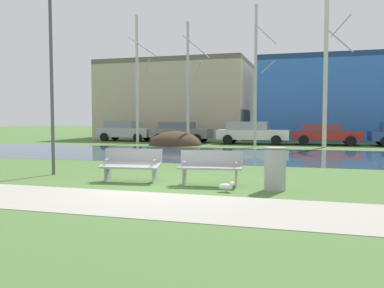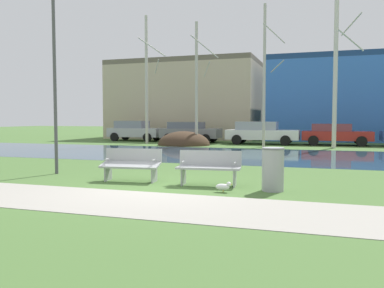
{
  "view_description": "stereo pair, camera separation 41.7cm",
  "coord_description": "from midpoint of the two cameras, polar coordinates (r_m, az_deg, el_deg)",
  "views": [
    {
      "loc": [
        3.43,
        -9.01,
        1.68
      ],
      "look_at": [
        0.36,
        1.62,
        0.98
      ],
      "focal_mm": 37.73,
      "sensor_mm": 36.0,
      "label": 1
    },
    {
      "loc": [
        3.83,
        -8.89,
        1.68
      ],
      "look_at": [
        0.36,
        1.62,
        0.98
      ],
      "focal_mm": 37.73,
      "sensor_mm": 36.0,
      "label": 2
    }
  ],
  "objects": [
    {
      "name": "parked_hatch_third_white",
      "position": [
        26.99,
        8.01,
        1.66
      ],
      "size": [
        4.7,
        2.12,
        1.49
      ],
      "color": "silver",
      "rests_on": "ground"
    },
    {
      "name": "birch_center",
      "position": [
        24.74,
        18.0,
        10.04
      ],
      "size": [
        1.6,
        2.79,
        8.84
      ],
      "color": "beige",
      "rests_on": "ground"
    },
    {
      "name": "parked_sedan_second_grey",
      "position": [
        28.72,
        -2.05,
        1.78
      ],
      "size": [
        4.18,
        2.14,
        1.45
      ],
      "color": "slate",
      "rests_on": "ground"
    },
    {
      "name": "birch_left",
      "position": [
        25.16,
        -1.0,
        8.66
      ],
      "size": [
        1.54,
        2.32,
        7.62
      ],
      "color": "#BCB7A8",
      "rests_on": "ground"
    },
    {
      "name": "birch_center_left",
      "position": [
        24.38,
        8.57,
        9.62
      ],
      "size": [
        1.29,
        2.36,
        8.37
      ],
      "color": "#BCB7A8",
      "rests_on": "ground"
    },
    {
      "name": "parked_van_nearest_silver",
      "position": [
        30.81,
        -9.86,
        1.89
      ],
      "size": [
        4.05,
        2.01,
        1.52
      ],
      "color": "#B2B5BC",
      "rests_on": "ground"
    },
    {
      "name": "paved_path_strip",
      "position": [
        8.27,
        -10.43,
        -8.15
      ],
      "size": [
        60.0,
        2.34,
        0.01
      ],
      "primitive_type": "cube",
      "color": "#9E998E",
      "rests_on": "ground"
    },
    {
      "name": "trash_bin",
      "position": [
        9.61,
        10.45,
        -3.37
      ],
      "size": [
        0.53,
        0.53,
        1.01
      ],
      "color": "#999B9E",
      "rests_on": "ground"
    },
    {
      "name": "bench_left",
      "position": [
        10.93,
        -9.66,
        -2.8
      ],
      "size": [
        1.65,
        0.73,
        0.87
      ],
      "color": "#9EA0A3",
      "rests_on": "ground"
    },
    {
      "name": "seagull",
      "position": [
        9.31,
        3.61,
        -6.0
      ],
      "size": [
        0.4,
        0.15,
        0.25
      ],
      "color": "white",
      "rests_on": "ground"
    },
    {
      "name": "building_beige_block",
      "position": [
        35.84,
        -2.31,
        6.15
      ],
      "size": [
        12.44,
        8.15,
        6.56
      ],
      "color": "#BCAD8E",
      "rests_on": "ground"
    },
    {
      "name": "building_blue_store",
      "position": [
        34.42,
        19.95,
        5.93
      ],
      "size": [
        12.6,
        8.05,
        6.43
      ],
      "color": "#3870C6",
      "rests_on": "ground"
    },
    {
      "name": "bench_right",
      "position": [
        10.18,
        1.44,
        -3.22
      ],
      "size": [
        1.65,
        0.73,
        0.87
      ],
      "color": "#9EA0A3",
      "rests_on": "ground"
    },
    {
      "name": "birch_far_left",
      "position": [
        27.67,
        -8.14,
        9.13
      ],
      "size": [
        1.58,
        2.42,
        8.58
      ],
      "color": "beige",
      "rests_on": "ground"
    },
    {
      "name": "river_band",
      "position": [
        18.86,
        4.94,
        -1.52
      ],
      "size": [
        80.0,
        8.28,
        0.01
      ],
      "primitive_type": "cube",
      "color": "#2D475B",
      "rests_on": "ground"
    },
    {
      "name": "soil_mound",
      "position": [
        25.64,
        -2.86,
        -0.17
      ],
      "size": [
        3.37,
        2.92,
        1.79
      ],
      "primitive_type": "ellipsoid",
      "color": "#423021",
      "rests_on": "ground"
    },
    {
      "name": "ground_plane",
      "position": [
        19.37,
        5.23,
        -1.4
      ],
      "size": [
        120.0,
        120.0,
        0.0
      ],
      "primitive_type": "plane",
      "color": "#476B33"
    },
    {
      "name": "streetlamp",
      "position": [
        13.02,
        -20.22,
        12.95
      ],
      "size": [
        0.32,
        0.32,
        5.83
      ],
      "color": "#4C4C51",
      "rests_on": "ground"
    },
    {
      "name": "parked_wagon_fourth_red",
      "position": [
        27.1,
        17.85,
        1.42
      ],
      "size": [
        4.21,
        2.09,
        1.36
      ],
      "color": "maroon",
      "rests_on": "ground"
    }
  ]
}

